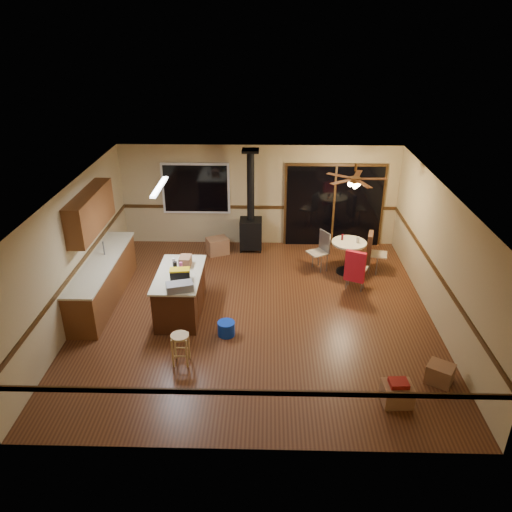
{
  "coord_description": "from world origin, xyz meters",
  "views": [
    {
      "loc": [
        0.22,
        -8.56,
        5.45
      ],
      "look_at": [
        0.0,
        0.3,
        1.15
      ],
      "focal_mm": 35.0,
      "sensor_mm": 36.0,
      "label": 1
    }
  ],
  "objects_px": {
    "box_corner_a": "(397,394)",
    "dining_table": "(348,252)",
    "blue_bucket": "(226,328)",
    "box_under_window": "(218,246)",
    "chair_left": "(321,246)",
    "kitchen_island": "(180,293)",
    "chair_near": "(355,266)",
    "bar_stool": "(181,349)",
    "chair_right": "(371,248)",
    "box_corner_b": "(440,374)",
    "toolbox_black": "(180,275)",
    "wood_stove": "(251,223)",
    "toolbox_grey": "(180,287)"
  },
  "relations": [
    {
      "from": "blue_bucket",
      "to": "box_corner_a",
      "type": "xyz_separation_m",
      "value": [
        2.78,
        -1.76,
        0.03
      ]
    },
    {
      "from": "chair_right",
      "to": "box_corner_a",
      "type": "relative_size",
      "value": 1.55
    },
    {
      "from": "toolbox_grey",
      "to": "wood_stove",
      "type": "bearing_deg",
      "value": 72.5
    },
    {
      "from": "kitchen_island",
      "to": "chair_near",
      "type": "bearing_deg",
      "value": 15.36
    },
    {
      "from": "toolbox_grey",
      "to": "bar_stool",
      "type": "height_order",
      "value": "toolbox_grey"
    },
    {
      "from": "kitchen_island",
      "to": "chair_left",
      "type": "distance_m",
      "value": 3.6
    },
    {
      "from": "kitchen_island",
      "to": "toolbox_black",
      "type": "distance_m",
      "value": 0.61
    },
    {
      "from": "kitchen_island",
      "to": "wood_stove",
      "type": "relative_size",
      "value": 0.67
    },
    {
      "from": "toolbox_black",
      "to": "box_under_window",
      "type": "bearing_deg",
      "value": 82.74
    },
    {
      "from": "blue_bucket",
      "to": "box_corner_b",
      "type": "bearing_deg",
      "value": -19.16
    },
    {
      "from": "bar_stool",
      "to": "chair_left",
      "type": "relative_size",
      "value": 1.04
    },
    {
      "from": "chair_near",
      "to": "box_corner_a",
      "type": "xyz_separation_m",
      "value": [
        0.14,
        -3.5,
        -0.43
      ]
    },
    {
      "from": "box_corner_a",
      "to": "dining_table",
      "type": "bearing_deg",
      "value": 92.13
    },
    {
      "from": "box_corner_a",
      "to": "box_corner_b",
      "type": "bearing_deg",
      "value": 32.06
    },
    {
      "from": "blue_bucket",
      "to": "dining_table",
      "type": "relative_size",
      "value": 0.41
    },
    {
      "from": "dining_table",
      "to": "chair_near",
      "type": "relative_size",
      "value": 1.13
    },
    {
      "from": "chair_near",
      "to": "box_under_window",
      "type": "relative_size",
      "value": 1.37
    },
    {
      "from": "kitchen_island",
      "to": "toolbox_black",
      "type": "relative_size",
      "value": 4.56
    },
    {
      "from": "chair_right",
      "to": "box_under_window",
      "type": "distance_m",
      "value": 3.77
    },
    {
      "from": "wood_stove",
      "to": "box_under_window",
      "type": "height_order",
      "value": "wood_stove"
    },
    {
      "from": "chair_right",
      "to": "toolbox_black",
      "type": "bearing_deg",
      "value": -151.21
    },
    {
      "from": "wood_stove",
      "to": "box_corner_b",
      "type": "relative_size",
      "value": 6.23
    },
    {
      "from": "wood_stove",
      "to": "box_corner_b",
      "type": "bearing_deg",
      "value": -57.1
    },
    {
      "from": "toolbox_black",
      "to": "box_corner_a",
      "type": "height_order",
      "value": "toolbox_black"
    },
    {
      "from": "wood_stove",
      "to": "dining_table",
      "type": "distance_m",
      "value": 2.59
    },
    {
      "from": "dining_table",
      "to": "box_corner_a",
      "type": "xyz_separation_m",
      "value": [
        0.16,
        -4.37,
        -0.35
      ]
    },
    {
      "from": "toolbox_black",
      "to": "chair_left",
      "type": "distance_m",
      "value": 3.72
    },
    {
      "from": "toolbox_black",
      "to": "chair_right",
      "type": "bearing_deg",
      "value": 28.79
    },
    {
      "from": "box_corner_a",
      "to": "blue_bucket",
      "type": "bearing_deg",
      "value": 147.69
    },
    {
      "from": "kitchen_island",
      "to": "box_under_window",
      "type": "xyz_separation_m",
      "value": [
        0.47,
        2.81,
        -0.25
      ]
    },
    {
      "from": "chair_left",
      "to": "chair_near",
      "type": "bearing_deg",
      "value": -58.21
    },
    {
      "from": "blue_bucket",
      "to": "chair_near",
      "type": "xyz_separation_m",
      "value": [
        2.65,
        1.74,
        0.46
      ]
    },
    {
      "from": "blue_bucket",
      "to": "kitchen_island",
      "type": "bearing_deg",
      "value": 142.28
    },
    {
      "from": "blue_bucket",
      "to": "chair_right",
      "type": "height_order",
      "value": "chair_right"
    },
    {
      "from": "box_under_window",
      "to": "box_corner_b",
      "type": "relative_size",
      "value": 1.26
    },
    {
      "from": "bar_stool",
      "to": "chair_near",
      "type": "relative_size",
      "value": 0.82
    },
    {
      "from": "kitchen_island",
      "to": "chair_left",
      "type": "relative_size",
      "value": 3.05
    },
    {
      "from": "blue_bucket",
      "to": "chair_left",
      "type": "distance_m",
      "value": 3.45
    },
    {
      "from": "bar_stool",
      "to": "box_corner_b",
      "type": "bearing_deg",
      "value": -5.24
    },
    {
      "from": "kitchen_island",
      "to": "chair_right",
      "type": "bearing_deg",
      "value": 25.4
    },
    {
      "from": "chair_left",
      "to": "box_under_window",
      "type": "relative_size",
      "value": 1.08
    },
    {
      "from": "kitchen_island",
      "to": "chair_near",
      "type": "relative_size",
      "value": 2.4
    },
    {
      "from": "chair_near",
      "to": "chair_right",
      "type": "relative_size",
      "value": 1.0
    },
    {
      "from": "chair_left",
      "to": "box_corner_a",
      "type": "distance_m",
      "value": 4.61
    },
    {
      "from": "blue_bucket",
      "to": "box_under_window",
      "type": "bearing_deg",
      "value": 98.01
    },
    {
      "from": "chair_left",
      "to": "box_corner_a",
      "type": "bearing_deg",
      "value": -80.32
    },
    {
      "from": "kitchen_island",
      "to": "chair_near",
      "type": "distance_m",
      "value": 3.75
    },
    {
      "from": "toolbox_black",
      "to": "chair_near",
      "type": "bearing_deg",
      "value": 19.58
    },
    {
      "from": "chair_left",
      "to": "chair_right",
      "type": "xyz_separation_m",
      "value": [
        1.13,
        -0.06,
        0.01
      ]
    },
    {
      "from": "dining_table",
      "to": "box_corner_b",
      "type": "height_order",
      "value": "dining_table"
    }
  ]
}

